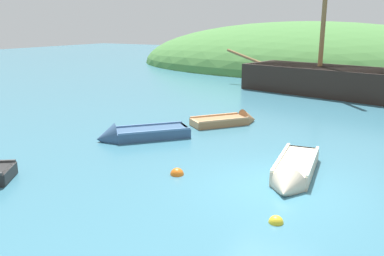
{
  "coord_description": "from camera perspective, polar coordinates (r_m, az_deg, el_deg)",
  "views": [
    {
      "loc": [
        3.14,
        -9.71,
        4.21
      ],
      "look_at": [
        -4.34,
        3.21,
        0.35
      ],
      "focal_mm": 37.9,
      "sensor_mm": 36.0,
      "label": 1
    }
  ],
  "objects": [
    {
      "name": "shore_hill",
      "position": [
        44.02,
        15.65,
        8.46
      ],
      "size": [
        36.32,
        24.99,
        8.93
      ],
      "primitive_type": "ellipsoid",
      "color": "#477F3D",
      "rests_on": "ground"
    },
    {
      "name": "buoy_yellow",
      "position": [
        9.25,
        11.73,
        -12.92
      ],
      "size": [
        0.33,
        0.33,
        0.33
      ],
      "primitive_type": "sphere",
      "color": "yellow",
      "rests_on": "ground"
    },
    {
      "name": "rowboat_center",
      "position": [
        11.81,
        14.09,
        -6.13
      ],
      "size": [
        1.41,
        3.56,
        0.94
      ],
      "rotation": [
        0.0,
        0.0,
        4.84
      ],
      "color": "beige",
      "rests_on": "ground"
    },
    {
      "name": "ground_plane",
      "position": [
        11.04,
        11.33,
        -8.23
      ],
      "size": [
        120.0,
        120.0,
        0.0
      ],
      "primitive_type": "plane",
      "color": "teal"
    },
    {
      "name": "buoy_orange",
      "position": [
        11.72,
        -2.12,
        -6.57
      ],
      "size": [
        0.4,
        0.4,
        0.4
      ],
      "primitive_type": "sphere",
      "color": "orange",
      "rests_on": "ground"
    },
    {
      "name": "rowboat_far",
      "position": [
        17.59,
        5.3,
        0.88
      ],
      "size": [
        2.6,
        2.95,
        1.0
      ],
      "rotation": [
        0.0,
        0.0,
        0.92
      ],
      "color": "#9E7047",
      "rests_on": "ground"
    },
    {
      "name": "rowboat_near_dock",
      "position": [
        15.38,
        -7.73,
        -1.08
      ],
      "size": [
        3.13,
        3.33,
        1.1
      ],
      "rotation": [
        0.0,
        0.0,
        3.99
      ],
      "color": "#335175",
      "rests_on": "ground"
    },
    {
      "name": "sailing_ship",
      "position": [
        25.74,
        22.88,
        5.29
      ],
      "size": [
        16.9,
        6.72,
        12.15
      ],
      "rotation": [
        0.0,
        0.0,
        2.93
      ],
      "color": "black",
      "rests_on": "ground"
    }
  ]
}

